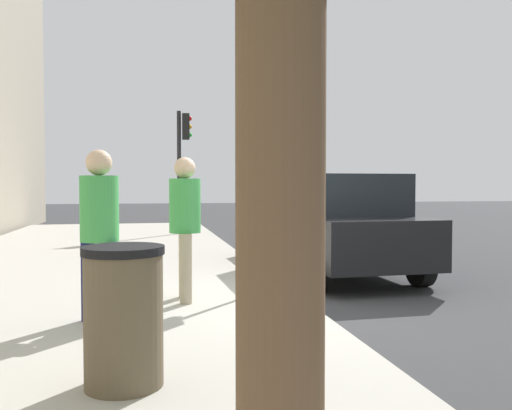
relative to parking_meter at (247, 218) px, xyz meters
The scene contains 8 objects.
ground_plane 1.35m from the parking_meter, 101.15° to the right, with size 80.00×80.00×0.00m, color #38383A.
sidewalk_slab 2.57m from the parking_meter, 93.26° to the left, with size 28.00×6.00×0.15m, color #B7B2A8.
parking_meter is the anchor object (origin of this frame).
pedestrian_at_meter 0.80m from the parking_meter, 93.45° to the left, with size 0.54×0.39×1.79m.
pedestrian_bystander 2.02m from the parking_meter, 120.25° to the left, with size 0.44×0.42×1.81m.
parked_sedan_near 3.07m from the parking_meter, 41.47° to the right, with size 4.46×2.08×1.77m.
traffic_signal 9.33m from the parking_meter, ahead, with size 0.24×0.44×3.60m.
trash_bin 3.24m from the parking_meter, 153.39° to the left, with size 0.59×0.59×1.01m.
Camera 1 is at (-6.70, 1.94, 1.60)m, focal length 38.06 mm.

